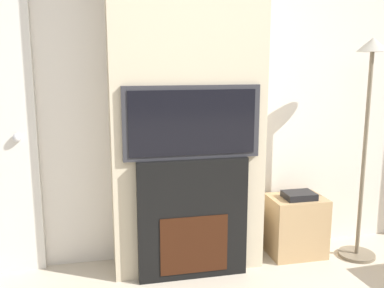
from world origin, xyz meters
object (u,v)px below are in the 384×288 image
object	(u,v)px
floor_lamp	(368,114)
media_stand	(296,225)
television	(192,122)
fireplace	(192,218)

from	to	relation	value
floor_lamp	media_stand	xyz separation A→B (m)	(-0.46, 0.14, -0.88)
floor_lamp	media_stand	world-z (taller)	floor_lamp
floor_lamp	television	bearing A→B (deg)	-179.47
television	media_stand	size ratio (longest dim) A/B	1.80
fireplace	floor_lamp	bearing A→B (deg)	0.45
floor_lamp	media_stand	distance (m)	1.00
television	media_stand	xyz separation A→B (m)	(0.87, 0.16, -0.86)
television	media_stand	distance (m)	1.23
television	media_stand	world-z (taller)	television
fireplace	floor_lamp	world-z (taller)	floor_lamp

